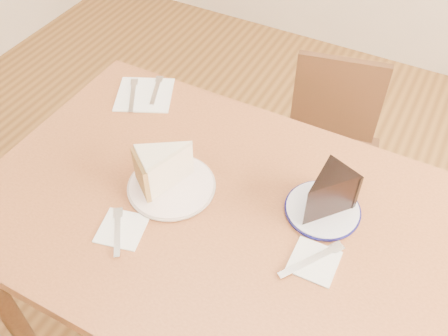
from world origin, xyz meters
TOP-DOWN VIEW (x-y plane):
  - table at (0.00, 0.00)m, footprint 1.20×0.80m
  - chair_far at (0.10, 0.65)m, footprint 0.44×0.44m
  - plate_cream at (-0.14, 0.01)m, footprint 0.21×0.21m
  - plate_navy at (0.23, 0.12)m, footprint 0.18×0.18m
  - carrot_cake at (-0.15, 0.02)m, footprint 0.16×0.16m
  - chocolate_cake at (0.23, 0.11)m, footprint 0.13×0.15m
  - napkin_cream at (-0.17, -0.16)m, footprint 0.13×0.13m
  - napkin_navy at (0.26, -0.03)m, footprint 0.11×0.11m
  - napkin_spare at (-0.41, 0.29)m, footprint 0.22×0.22m
  - fork_cream at (-0.17, -0.17)m, footprint 0.09×0.12m
  - knife_navy at (0.26, -0.03)m, footprint 0.11×0.15m
  - fork_spare at (-0.39, 0.32)m, footprint 0.07×0.13m
  - knife_spare at (-0.44, 0.26)m, footprint 0.09×0.14m

SIDE VIEW (x-z plane):
  - chair_far at x=0.10m, z-range 0.04..0.79m
  - table at x=0.00m, z-range 0.28..1.03m
  - napkin_cream at x=-0.17m, z-range 0.75..0.75m
  - napkin_navy at x=0.26m, z-range 0.75..0.75m
  - napkin_spare at x=-0.41m, z-range 0.75..0.75m
  - plate_cream at x=-0.14m, z-range 0.75..0.76m
  - plate_navy at x=0.23m, z-range 0.75..0.76m
  - fork_cream at x=-0.17m, z-range 0.75..0.76m
  - knife_navy at x=0.26m, z-range 0.75..0.76m
  - fork_spare at x=-0.39m, z-range 0.75..0.76m
  - knife_spare at x=-0.44m, z-range 0.75..0.76m
  - carrot_cake at x=-0.15m, z-range 0.76..0.86m
  - chocolate_cake at x=0.23m, z-range 0.76..0.87m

